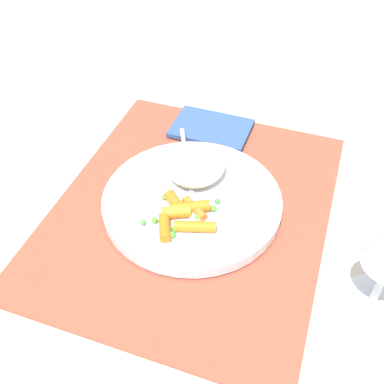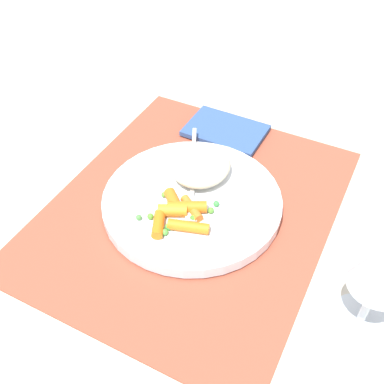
% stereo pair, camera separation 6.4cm
% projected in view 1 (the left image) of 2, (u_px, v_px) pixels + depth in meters
% --- Properties ---
extents(ground_plane, '(2.40, 2.40, 0.00)m').
position_uv_depth(ground_plane, '(192.00, 209.00, 0.68)').
color(ground_plane, beige).
extents(placemat, '(0.47, 0.38, 0.01)m').
position_uv_depth(placemat, '(192.00, 207.00, 0.67)').
color(placemat, '#9E4733').
rests_on(placemat, ground_plane).
extents(plate, '(0.25, 0.25, 0.02)m').
position_uv_depth(plate, '(192.00, 201.00, 0.67)').
color(plate, white).
rests_on(plate, placemat).
extents(rice_mound, '(0.10, 0.09, 0.03)m').
position_uv_depth(rice_mound, '(196.00, 165.00, 0.68)').
color(rice_mound, beige).
rests_on(rice_mound, plate).
extents(carrot_portion, '(0.09, 0.09, 0.02)m').
position_uv_depth(carrot_portion, '(183.00, 214.00, 0.63)').
color(carrot_portion, orange).
rests_on(carrot_portion, plate).
extents(pea_scatter, '(0.08, 0.09, 0.01)m').
position_uv_depth(pea_scatter, '(180.00, 215.00, 0.63)').
color(pea_scatter, green).
rests_on(pea_scatter, plate).
extents(fork, '(0.19, 0.10, 0.01)m').
position_uv_depth(fork, '(190.00, 181.00, 0.68)').
color(fork, silver).
rests_on(fork, plate).
extents(napkin, '(0.09, 0.13, 0.01)m').
position_uv_depth(napkin, '(211.00, 128.00, 0.80)').
color(napkin, '#33518C').
rests_on(napkin, placemat).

